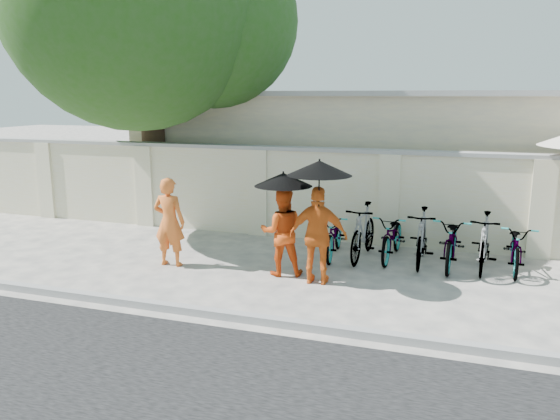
% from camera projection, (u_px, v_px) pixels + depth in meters
% --- Properties ---
extents(ground, '(80.00, 80.00, 0.00)m').
position_uv_depth(ground, '(251.00, 280.00, 9.69)').
color(ground, beige).
extents(kerb, '(40.00, 0.16, 0.12)m').
position_uv_depth(kerb, '(210.00, 313.00, 8.10)').
color(kerb, gray).
rests_on(kerb, ground).
extents(compound_wall, '(20.00, 0.30, 2.00)m').
position_uv_depth(compound_wall, '(344.00, 197.00, 12.15)').
color(compound_wall, beige).
rests_on(compound_wall, ground).
extents(building_behind, '(14.00, 6.00, 3.20)m').
position_uv_depth(building_behind, '(407.00, 154.00, 15.25)').
color(building_behind, beige).
rests_on(building_behind, ground).
extents(shade_tree, '(6.70, 6.20, 8.20)m').
position_uv_depth(shade_tree, '(147.00, 12.00, 12.51)').
color(shade_tree, '#412E20').
rests_on(shade_tree, ground).
extents(monk_left, '(0.64, 0.43, 1.71)m').
position_uv_depth(monk_left, '(169.00, 222.00, 10.39)').
color(monk_left, orange).
rests_on(monk_left, ground).
extents(monk_center, '(0.94, 0.83, 1.60)m').
position_uv_depth(monk_center, '(282.00, 232.00, 9.86)').
color(monk_center, '#D94811').
rests_on(monk_center, ground).
extents(parasol_center, '(1.03, 1.03, 0.98)m').
position_uv_depth(parasol_center, '(283.00, 179.00, 9.57)').
color(parasol_center, black).
rests_on(parasol_center, ground).
extents(monk_right, '(1.03, 0.49, 1.71)m').
position_uv_depth(monk_right, '(318.00, 236.00, 9.39)').
color(monk_right, '#D85F1A').
rests_on(monk_right, ground).
extents(parasol_right, '(1.10, 1.10, 1.19)m').
position_uv_depth(parasol_right, '(319.00, 168.00, 9.06)').
color(parasol_right, black).
rests_on(parasol_right, ground).
extents(bike_0, '(0.73, 1.79, 0.92)m').
position_uv_depth(bike_0, '(335.00, 234.00, 11.03)').
color(bike_0, '#99999A').
rests_on(bike_0, ground).
extents(bike_1, '(0.65, 1.88, 1.11)m').
position_uv_depth(bike_1, '(363.00, 232.00, 10.86)').
color(bike_1, '#99999A').
rests_on(bike_1, ground).
extents(bike_2, '(0.75, 1.83, 0.94)m').
position_uv_depth(bike_2, '(393.00, 236.00, 10.86)').
color(bike_2, '#99999A').
rests_on(bike_2, ground).
extents(bike_3, '(0.53, 1.80, 1.08)m').
position_uv_depth(bike_3, '(422.00, 237.00, 10.52)').
color(bike_3, '#99999A').
rests_on(bike_3, ground).
extents(bike_4, '(0.76, 1.94, 1.00)m').
position_uv_depth(bike_4, '(452.00, 241.00, 10.39)').
color(bike_4, '#99999A').
rests_on(bike_4, ground).
extents(bike_5, '(0.66, 1.82, 1.07)m').
position_uv_depth(bike_5, '(484.00, 242.00, 10.17)').
color(bike_5, '#99999A').
rests_on(bike_5, ground).
extents(bike_6, '(0.69, 1.78, 0.92)m').
position_uv_depth(bike_6, '(516.00, 247.00, 10.13)').
color(bike_6, '#99999A').
rests_on(bike_6, ground).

